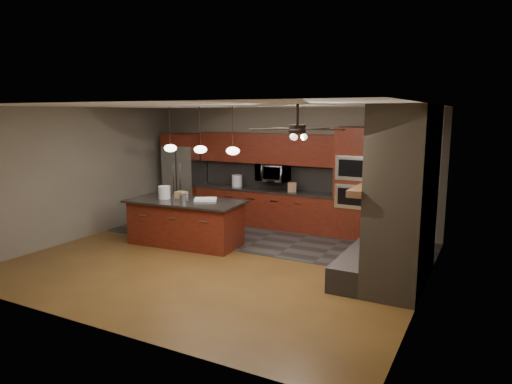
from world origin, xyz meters
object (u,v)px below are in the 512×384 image
Objects in this scene: refrigerator at (185,176)px; microwave at (273,173)px; paint_can at (184,198)px; counter_bucket at (237,181)px; paint_tray at (205,199)px; oven_tower at (355,183)px; counter_box at (292,187)px; kitchen_island at (186,222)px; white_bucket at (164,192)px; cardboard_box at (181,195)px.

microwave is at bearing 3.06° from refrigerator.
paint_can is 0.66× the size of counter_bucket.
counter_bucket is at bearing 71.95° from paint_tray.
oven_tower is 3.64m from paint_can.
microwave is 3.46× the size of counter_box.
white_bucket is at bearing -179.10° from kitchen_island.
counter_bucket is at bearing 90.24° from paint_can.
white_bucket is 0.93× the size of counter_bucket.
oven_tower is 5.34× the size of paint_tray.
microwave is at bearing 178.34° from oven_tower.
microwave is 0.34× the size of refrigerator.
cardboard_box is (-3.12, -1.98, -0.20)m from oven_tower.
white_bucket is 0.90m from paint_tray.
paint_can is (1.51, -2.09, -0.10)m from refrigerator.
paint_can is (0.00, -0.04, 0.52)m from kitchen_island.
paint_can is at bearing -112.89° from microwave.
oven_tower is at bearing 0.95° from refrigerator.
paint_can is at bearing -38.33° from cardboard_box.
paint_tray is at bearing 10.22° from cardboard_box.
cardboard_box reaches higher than paint_can.
counter_bucket is (-0.95, -0.05, -0.26)m from microwave.
white_bucket is 2.90m from counter_box.
counter_bucket is (0.19, 1.98, 0.05)m from cardboard_box.
kitchen_island is 2.21m from counter_bucket.
kitchen_island is at bearing 91.32° from paint_can.
paint_tray is at bearing -44.58° from refrigerator.
oven_tower reaches higher than white_bucket.
refrigerator is 4.85× the size of paint_tray.
kitchen_island is at bearing -89.78° from counter_bucket.
paint_tray is 0.57m from cardboard_box.
counter_bucket is (-0.38, 1.93, 0.10)m from paint_tray.
counter_bucket is at bearing 3.09° from refrigerator.
paint_tray is at bearing -139.23° from counter_box.
refrigerator reaches higher than white_bucket.
white_bucket reaches higher than paint_tray.
oven_tower is 11.24× the size of counter_box.
refrigerator reaches higher than kitchen_island.
refrigerator is 1.51m from counter_bucket.
counter_bucket reaches higher than paint_can.
counter_bucket reaches higher than kitchen_island.
counter_box is (2.99, 0.03, -0.07)m from refrigerator.
oven_tower is 2.93m from counter_bucket.
kitchen_island is at bearing -53.59° from refrigerator.
cardboard_box is at bearing -95.53° from counter_bucket.
oven_tower is at bearing 36.64° from paint_can.
paint_tray is at bearing 15.78° from white_bucket.
refrigerator is 2.62m from kitchen_island.
refrigerator is at bearing 125.84° from paint_can.
oven_tower reaches higher than microwave.
white_bucket is at bearing -179.82° from paint_can.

